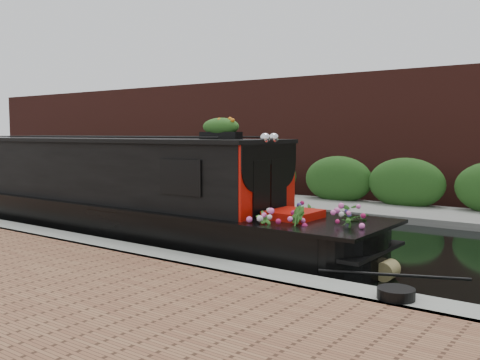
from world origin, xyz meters
The scene contains 8 objects.
ground centered at (0.00, 0.00, 0.00)m, with size 80.00×80.00×0.00m, color black.
near_bank_coping centered at (0.00, -3.30, 0.00)m, with size 40.00×0.60×0.50m, color gray.
far_bank_path centered at (0.00, 4.20, 0.00)m, with size 40.00×2.40×0.34m, color slate.
far_hedge centered at (0.00, 5.10, 0.00)m, with size 40.00×1.10×2.80m, color #244E1A.
far_brick_wall centered at (0.00, 7.20, 0.00)m, with size 40.00×1.00×8.00m, color #4E201A.
narrowboat centered at (-1.52, -1.77, 0.76)m, with size 10.95×1.94×2.56m.
rope_fender centered at (4.28, -1.77, 0.14)m, with size 0.28×0.28×0.33m, color olive.
coiled_mooring_rope centered at (4.98, -3.34, 0.31)m, with size 0.42×0.42×0.12m, color black.
Camera 1 is at (7.04, -9.05, 2.09)m, focal length 40.00 mm.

